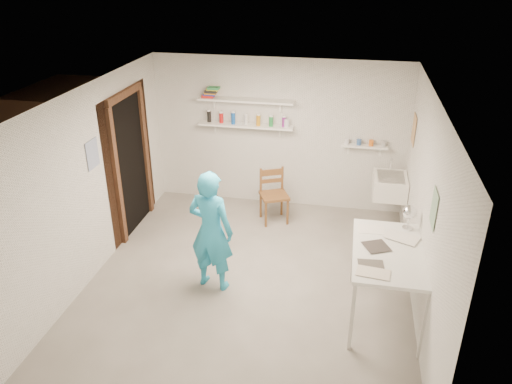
% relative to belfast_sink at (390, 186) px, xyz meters
% --- Properties ---
extents(floor, '(4.00, 4.50, 0.02)m').
position_rel_belfast_sink_xyz_m(floor, '(-1.75, -1.70, -0.71)').
color(floor, slate).
rests_on(floor, ground).
extents(ceiling, '(4.00, 4.50, 0.02)m').
position_rel_belfast_sink_xyz_m(ceiling, '(-1.75, -1.70, 1.71)').
color(ceiling, silver).
rests_on(ceiling, wall_back).
extents(wall_back, '(4.00, 0.02, 2.40)m').
position_rel_belfast_sink_xyz_m(wall_back, '(-1.75, 0.56, 0.50)').
color(wall_back, silver).
rests_on(wall_back, ground).
extents(wall_front, '(4.00, 0.02, 2.40)m').
position_rel_belfast_sink_xyz_m(wall_front, '(-1.75, -3.96, 0.50)').
color(wall_front, silver).
rests_on(wall_front, ground).
extents(wall_left, '(0.02, 4.50, 2.40)m').
position_rel_belfast_sink_xyz_m(wall_left, '(-3.76, -1.70, 0.50)').
color(wall_left, silver).
rests_on(wall_left, ground).
extents(wall_right, '(0.02, 4.50, 2.40)m').
position_rel_belfast_sink_xyz_m(wall_right, '(0.26, -1.70, 0.50)').
color(wall_right, silver).
rests_on(wall_right, ground).
extents(doorway_recess, '(0.02, 0.90, 2.00)m').
position_rel_belfast_sink_xyz_m(doorway_recess, '(-3.74, -0.65, 0.30)').
color(doorway_recess, black).
rests_on(doorway_recess, wall_left).
extents(corridor_box, '(1.40, 1.50, 2.10)m').
position_rel_belfast_sink_xyz_m(corridor_box, '(-4.45, -0.65, 0.35)').
color(corridor_box, brown).
rests_on(corridor_box, ground).
extents(door_lintel, '(0.06, 1.05, 0.10)m').
position_rel_belfast_sink_xyz_m(door_lintel, '(-3.72, -0.65, 1.35)').
color(door_lintel, brown).
rests_on(door_lintel, wall_left).
extents(door_jamb_near, '(0.06, 0.10, 2.00)m').
position_rel_belfast_sink_xyz_m(door_jamb_near, '(-3.72, -1.15, 0.30)').
color(door_jamb_near, brown).
rests_on(door_jamb_near, ground).
extents(door_jamb_far, '(0.06, 0.10, 2.00)m').
position_rel_belfast_sink_xyz_m(door_jamb_far, '(-3.72, -0.15, 0.30)').
color(door_jamb_far, brown).
rests_on(door_jamb_far, ground).
extents(shelf_lower, '(1.50, 0.22, 0.03)m').
position_rel_belfast_sink_xyz_m(shelf_lower, '(-2.25, 0.43, 0.65)').
color(shelf_lower, white).
rests_on(shelf_lower, wall_back).
extents(shelf_upper, '(1.50, 0.22, 0.03)m').
position_rel_belfast_sink_xyz_m(shelf_upper, '(-2.25, 0.43, 1.05)').
color(shelf_upper, white).
rests_on(shelf_upper, wall_back).
extents(ledge_shelf, '(0.70, 0.14, 0.03)m').
position_rel_belfast_sink_xyz_m(ledge_shelf, '(-0.40, 0.47, 0.42)').
color(ledge_shelf, white).
rests_on(ledge_shelf, wall_back).
extents(poster_left, '(0.01, 0.28, 0.36)m').
position_rel_belfast_sink_xyz_m(poster_left, '(-3.74, -1.65, 0.85)').
color(poster_left, '#334C7F').
rests_on(poster_left, wall_left).
extents(poster_right_a, '(0.01, 0.34, 0.42)m').
position_rel_belfast_sink_xyz_m(poster_right_a, '(0.24, 0.10, 0.85)').
color(poster_right_a, '#995933').
rests_on(poster_right_a, wall_right).
extents(poster_right_b, '(0.01, 0.30, 0.38)m').
position_rel_belfast_sink_xyz_m(poster_right_b, '(0.24, -2.25, 0.80)').
color(poster_right_b, '#3F724C').
rests_on(poster_right_b, wall_right).
extents(belfast_sink, '(0.48, 0.60, 0.30)m').
position_rel_belfast_sink_xyz_m(belfast_sink, '(0.00, 0.00, 0.00)').
color(belfast_sink, white).
rests_on(belfast_sink, wall_right).
extents(man, '(0.63, 0.47, 1.56)m').
position_rel_belfast_sink_xyz_m(man, '(-2.18, -1.91, 0.08)').
color(man, '#28A1CB').
rests_on(man, ground).
extents(wall_clock, '(0.28, 0.09, 0.28)m').
position_rel_belfast_sink_xyz_m(wall_clock, '(-2.22, -1.69, 0.34)').
color(wall_clock, '#FADEAA').
rests_on(wall_clock, man).
extents(wooden_chair, '(0.53, 0.52, 0.87)m').
position_rel_belfast_sink_xyz_m(wooden_chair, '(-1.70, -0.11, -0.27)').
color(wooden_chair, brown).
rests_on(wooden_chair, ground).
extents(work_table, '(0.79, 1.32, 0.88)m').
position_rel_belfast_sink_xyz_m(work_table, '(-0.11, -2.11, -0.26)').
color(work_table, silver).
rests_on(work_table, ground).
extents(desk_lamp, '(0.16, 0.16, 0.16)m').
position_rel_belfast_sink_xyz_m(desk_lamp, '(0.11, -1.59, 0.40)').
color(desk_lamp, silver).
rests_on(desk_lamp, work_table).
extents(spray_cans, '(1.26, 0.06, 0.17)m').
position_rel_belfast_sink_xyz_m(spray_cans, '(-2.25, 0.43, 0.75)').
color(spray_cans, black).
rests_on(spray_cans, shelf_lower).
extents(book_stack, '(0.28, 0.14, 0.17)m').
position_rel_belfast_sink_xyz_m(book_stack, '(-2.80, 0.43, 1.15)').
color(book_stack, red).
rests_on(book_stack, shelf_upper).
extents(ledge_pots, '(0.48, 0.07, 0.09)m').
position_rel_belfast_sink_xyz_m(ledge_pots, '(-0.40, 0.47, 0.48)').
color(ledge_pots, silver).
rests_on(ledge_pots, ledge_shelf).
extents(papers, '(0.30, 0.22, 0.02)m').
position_rel_belfast_sink_xyz_m(papers, '(-0.11, -2.11, 0.19)').
color(papers, silver).
rests_on(papers, work_table).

